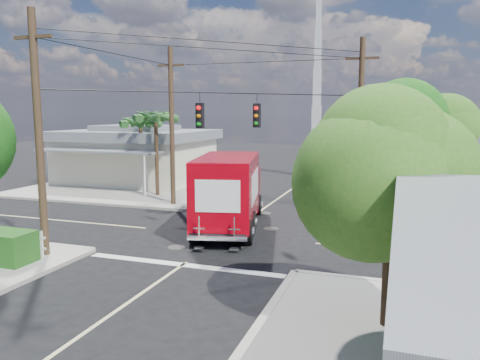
% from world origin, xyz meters
% --- Properties ---
extents(ground, '(120.00, 120.00, 0.00)m').
position_xyz_m(ground, '(0.00, 0.00, 0.00)').
color(ground, black).
rests_on(ground, ground).
extents(sidewalk_ne, '(14.12, 14.12, 0.14)m').
position_xyz_m(sidewalk_ne, '(10.88, 10.88, 0.07)').
color(sidewalk_ne, '#A59F95').
rests_on(sidewalk_ne, ground).
extents(sidewalk_nw, '(14.12, 14.12, 0.14)m').
position_xyz_m(sidewalk_nw, '(-10.88, 10.88, 0.07)').
color(sidewalk_nw, '#A59F95').
rests_on(sidewalk_nw, ground).
extents(road_markings, '(32.00, 32.00, 0.01)m').
position_xyz_m(road_markings, '(0.00, -1.47, 0.01)').
color(road_markings, beige).
rests_on(road_markings, ground).
extents(building_nw, '(10.80, 10.20, 4.30)m').
position_xyz_m(building_nw, '(-12.00, 12.46, 2.22)').
color(building_nw, beige).
rests_on(building_nw, sidewalk_nw).
extents(radio_tower, '(0.80, 0.80, 17.00)m').
position_xyz_m(radio_tower, '(0.50, 20.00, 5.64)').
color(radio_tower, silver).
rests_on(radio_tower, ground).
extents(tree_ne_front, '(4.21, 4.14, 6.66)m').
position_xyz_m(tree_ne_front, '(7.21, 6.76, 4.77)').
color(tree_ne_front, '#422D1C').
rests_on(tree_ne_front, sidewalk_ne).
extents(tree_ne_back, '(3.77, 3.66, 5.82)m').
position_xyz_m(tree_ne_back, '(9.81, 8.96, 4.19)').
color(tree_ne_back, '#422D1C').
rests_on(tree_ne_back, sidewalk_ne).
extents(tree_se, '(3.67, 3.54, 5.62)m').
position_xyz_m(tree_se, '(7.01, -7.24, 4.04)').
color(tree_se, '#422D1C').
rests_on(tree_se, sidewalk_se).
extents(palm_nw_front, '(3.01, 3.08, 5.59)m').
position_xyz_m(palm_nw_front, '(-7.50, 7.50, 5.04)').
color(palm_nw_front, '#422D1C').
rests_on(palm_nw_front, sidewalk_nw).
extents(palm_nw_back, '(3.01, 3.08, 5.19)m').
position_xyz_m(palm_nw_back, '(-9.50, 9.00, 4.67)').
color(palm_nw_back, '#422D1C').
rests_on(palm_nw_back, sidewalk_nw).
extents(utility_poles, '(12.00, 10.68, 9.00)m').
position_xyz_m(utility_poles, '(-1.58, 1.60, 4.67)').
color(utility_poles, '#473321').
rests_on(utility_poles, ground).
extents(vending_boxes, '(1.90, 0.50, 1.10)m').
position_xyz_m(vending_boxes, '(6.50, 6.20, 0.69)').
color(vending_boxes, red).
rests_on(vending_boxes, sidewalk_ne).
extents(delivery_truck, '(4.06, 8.27, 3.44)m').
position_xyz_m(delivery_truck, '(-0.27, 1.28, 1.75)').
color(delivery_truck, black).
rests_on(delivery_truck, ground).
extents(parked_car, '(6.28, 4.03, 1.61)m').
position_xyz_m(parked_car, '(10.11, 3.45, 0.81)').
color(parked_car, silver).
rests_on(parked_car, ground).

